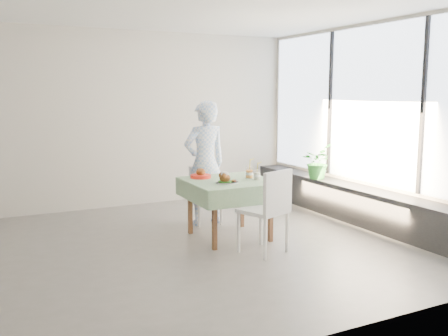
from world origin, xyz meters
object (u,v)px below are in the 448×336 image
chair_far (206,206)px  potted_plant (317,161)px  cafe_table (229,202)px  juice_cup_orange (249,173)px  chair_near (264,227)px  main_dish (226,179)px  diner (205,163)px

chair_far → potted_plant: 1.94m
cafe_table → chair_far: 0.81m
juice_cup_orange → potted_plant: 1.75m
chair_near → juice_cup_orange: juice_cup_orange is taller
chair_far → potted_plant: (1.87, -0.05, 0.52)m
main_dish → potted_plant: 2.24m
cafe_table → chair_far: bearing=88.0°
chair_far → diner: (-0.02, -0.03, 0.61)m
chair_far → chair_near: 1.50m
chair_near → chair_far: bearing=91.9°
diner → juice_cup_orange: diner is taller
chair_far → juice_cup_orange: (0.27, -0.76, 0.56)m
chair_far → juice_cup_orange: juice_cup_orange is taller
chair_far → main_dish: 1.12m
cafe_table → chair_far: (0.03, 0.78, -0.21)m
juice_cup_orange → potted_plant: size_ratio=0.54×
chair_far → diner: diner is taller
potted_plant → chair_far: bearing=178.4°
cafe_table → main_dish: 0.41m
chair_near → juice_cup_orange: 0.92m
chair_near → diner: bearing=92.8°
cafe_table → diner: size_ratio=0.62×
cafe_table → juice_cup_orange: bearing=3.4°
juice_cup_orange → potted_plant: (1.60, 0.70, -0.04)m
main_dish → diner: bearing=81.0°
potted_plant → diner: bearing=179.3°
main_dish → chair_far: bearing=80.0°
main_dish → potted_plant: size_ratio=0.54×
cafe_table → potted_plant: 2.05m
main_dish → juice_cup_orange: size_ratio=1.01×
chair_near → main_dish: bearing=112.6°
cafe_table → juice_cup_orange: size_ratio=3.69×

